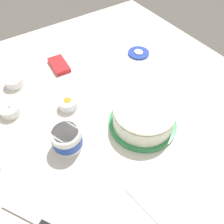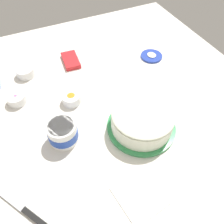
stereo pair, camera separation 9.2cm
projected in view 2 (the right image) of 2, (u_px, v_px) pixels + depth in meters
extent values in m
plane|color=silver|center=(97.00, 112.00, 0.97)|extent=(1.54, 1.54, 0.00)
cylinder|color=#339351|center=(141.00, 127.00, 0.91)|extent=(0.27, 0.27, 0.01)
cylinder|color=#DBB77A|center=(142.00, 121.00, 0.88)|extent=(0.22, 0.22, 0.06)
cylinder|color=white|center=(142.00, 120.00, 0.88)|extent=(0.24, 0.24, 0.07)
ellipsoid|color=white|center=(143.00, 113.00, 0.85)|extent=(0.24, 0.24, 0.03)
cylinder|color=white|center=(63.00, 132.00, 0.85)|extent=(0.11, 0.11, 0.09)
cylinder|color=#2347B2|center=(63.00, 133.00, 0.85)|extent=(0.11, 0.11, 0.04)
cylinder|color=white|center=(61.00, 126.00, 0.82)|extent=(0.10, 0.10, 0.01)
cylinder|color=#233DAD|center=(151.00, 56.00, 1.21)|extent=(0.11, 0.11, 0.01)
ellipsoid|color=white|center=(152.00, 55.00, 1.21)|extent=(0.05, 0.05, 0.01)
cube|color=silver|center=(8.00, 197.00, 0.73)|extent=(0.13, 0.09, 0.00)
cube|color=black|center=(35.00, 218.00, 0.69)|extent=(0.09, 0.07, 0.01)
cylinder|color=white|center=(17.00, 99.00, 0.99)|extent=(0.08, 0.08, 0.04)
cylinder|color=pink|center=(16.00, 98.00, 0.99)|extent=(0.07, 0.07, 0.01)
ellipsoid|color=pink|center=(16.00, 97.00, 0.98)|extent=(0.06, 0.06, 0.02)
cylinder|color=white|center=(71.00, 99.00, 0.99)|extent=(0.08, 0.08, 0.04)
cylinder|color=orange|center=(71.00, 98.00, 0.99)|extent=(0.07, 0.07, 0.01)
ellipsoid|color=orange|center=(71.00, 97.00, 0.98)|extent=(0.06, 0.06, 0.02)
cylinder|color=white|center=(25.00, 72.00, 1.10)|extent=(0.09, 0.09, 0.04)
cylinder|color=#B251C6|center=(25.00, 71.00, 1.10)|extent=(0.07, 0.07, 0.01)
ellipsoid|color=#B251C6|center=(25.00, 70.00, 1.10)|extent=(0.06, 0.06, 0.02)
cube|color=red|center=(71.00, 60.00, 1.18)|extent=(0.14, 0.09, 0.02)
cube|color=white|center=(141.00, 194.00, 0.74)|extent=(0.17, 0.17, 0.01)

